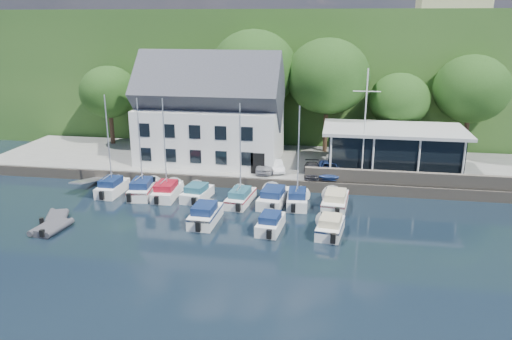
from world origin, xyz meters
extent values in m
plane|color=black|center=(0.00, 0.00, 0.00)|extent=(180.00, 180.00, 0.00)
cube|color=gray|center=(0.00, 17.50, 0.50)|extent=(60.00, 13.00, 1.00)
cube|color=#6F6658|center=(0.00, 11.00, 0.50)|extent=(60.00, 0.30, 1.00)
cube|color=#2B521F|center=(0.00, 62.00, 8.00)|extent=(160.00, 75.00, 16.00)
cube|color=#5D6633|center=(8.00, 70.00, 16.15)|extent=(50.00, 30.00, 0.30)
cube|color=#6F6658|center=(12.00, 11.40, 1.60)|extent=(18.00, 0.50, 1.20)
imported|color=#BABBC0|center=(-1.08, 13.31, 1.65)|extent=(2.11, 4.03, 1.31)
imported|color=white|center=(0.09, 13.67, 1.54)|extent=(2.11, 3.49, 1.09)
imported|color=#2C2C31|center=(3.58, 12.77, 1.55)|extent=(1.85, 3.90, 1.10)
imported|color=navy|center=(5.16, 13.07, 1.68)|extent=(1.59, 3.96, 1.35)
camera|label=1|loc=(5.81, -31.69, 14.99)|focal=35.00mm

